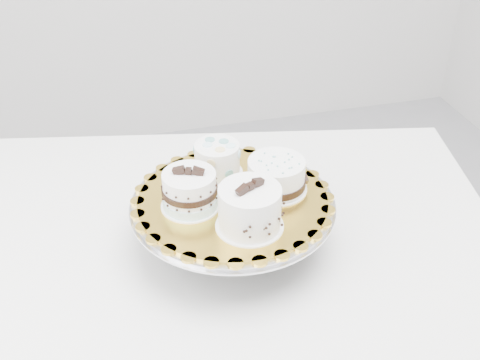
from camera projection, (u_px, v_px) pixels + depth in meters
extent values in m
cube|color=white|center=(210.00, 238.00, 1.25)|extent=(1.34, 1.03, 0.04)
cube|color=white|center=(21.00, 267.00, 1.72)|extent=(0.06, 0.06, 0.71)
cube|color=white|center=(398.00, 254.00, 1.77)|extent=(0.06, 0.06, 0.71)
cylinder|color=gray|center=(233.00, 241.00, 1.20)|extent=(0.18, 0.18, 0.01)
cylinder|color=gray|center=(233.00, 224.00, 1.17)|extent=(0.12, 0.12, 0.10)
cylinder|color=silver|center=(233.00, 203.00, 1.14)|extent=(0.38, 0.38, 0.01)
cylinder|color=silver|center=(233.00, 204.00, 1.15)|extent=(0.39, 0.39, 0.00)
cylinder|color=gold|center=(233.00, 199.00, 1.14)|extent=(0.41, 0.41, 0.01)
cylinder|color=white|center=(250.00, 226.00, 1.07)|extent=(0.12, 0.12, 0.00)
cylinder|color=white|center=(250.00, 208.00, 1.04)|extent=(0.15, 0.15, 0.08)
cylinder|color=white|center=(191.00, 205.00, 1.12)|extent=(0.11, 0.11, 0.00)
cylinder|color=white|center=(190.00, 190.00, 1.10)|extent=(0.13, 0.13, 0.07)
cylinder|color=#BCE6EE|center=(190.00, 201.00, 1.11)|extent=(0.10, 0.10, 0.02)
cylinder|color=black|center=(190.00, 189.00, 1.10)|extent=(0.10, 0.10, 0.01)
cylinder|color=white|center=(218.00, 172.00, 1.21)|extent=(0.10, 0.10, 0.00)
cylinder|color=white|center=(217.00, 159.00, 1.19)|extent=(0.11, 0.11, 0.06)
cylinder|color=white|center=(276.00, 188.00, 1.16)|extent=(0.12, 0.12, 0.00)
cylinder|color=white|center=(276.00, 175.00, 1.14)|extent=(0.11, 0.11, 0.06)
cylinder|color=black|center=(276.00, 181.00, 1.15)|extent=(0.11, 0.11, 0.01)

